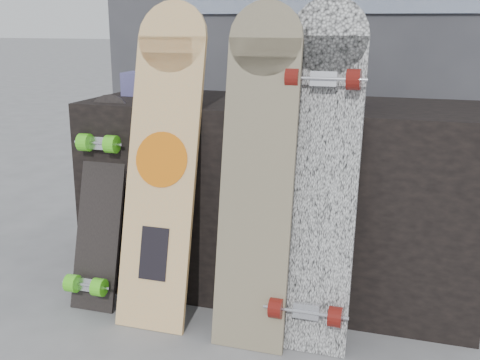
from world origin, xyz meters
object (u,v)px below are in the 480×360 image
(skateboard_dark, at_px, (99,201))
(longboard_celtic, at_px, (258,166))
(longboard_geisha, at_px, (163,155))
(longboard_cascadia, at_px, (319,169))
(vendor_table, at_px, (281,197))

(skateboard_dark, bearing_deg, longboard_celtic, -5.65)
(longboard_celtic, bearing_deg, longboard_geisha, 170.47)
(longboard_geisha, xyz_separation_m, longboard_cascadia, (0.59, -0.01, -0.01))
(longboard_geisha, distance_m, longboard_cascadia, 0.59)
(longboard_geisha, bearing_deg, longboard_cascadia, -0.80)
(longboard_geisha, distance_m, skateboard_dark, 0.35)
(longboard_celtic, bearing_deg, vendor_table, 92.68)
(skateboard_dark, bearing_deg, longboard_cascadia, -0.63)
(vendor_table, relative_size, longboard_cascadia, 1.33)
(vendor_table, bearing_deg, longboard_cascadia, -58.55)
(longboard_geisha, bearing_deg, skateboard_dark, 179.72)
(longboard_celtic, relative_size, longboard_cascadia, 0.99)
(vendor_table, distance_m, skateboard_dark, 0.75)
(skateboard_dark, bearing_deg, vendor_table, 28.33)
(longboard_celtic, height_order, longboard_cascadia, longboard_cascadia)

